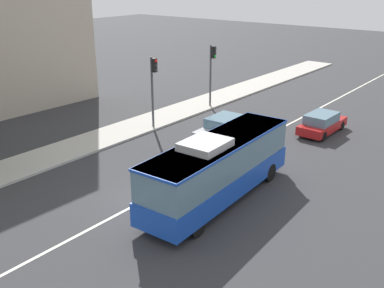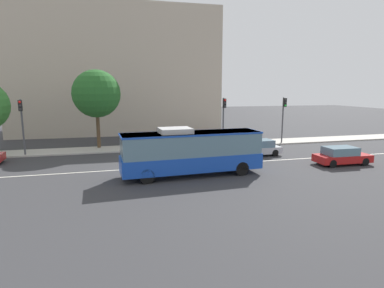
% 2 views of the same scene
% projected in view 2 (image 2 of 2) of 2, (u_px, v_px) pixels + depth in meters
% --- Properties ---
extents(ground_plane, '(160.00, 160.00, 0.00)m').
position_uv_depth(ground_plane, '(159.00, 168.00, 24.79)').
color(ground_plane, '#333335').
extents(sidewalk_kerb, '(80.00, 3.24, 0.14)m').
position_uv_depth(sidewalk_kerb, '(147.00, 148.00, 32.86)').
color(sidewalk_kerb, '#B2ADA3').
rests_on(sidewalk_kerb, ground_plane).
extents(lane_centre_line, '(76.00, 0.16, 0.01)m').
position_uv_depth(lane_centre_line, '(159.00, 168.00, 24.79)').
color(lane_centre_line, silver).
rests_on(lane_centre_line, ground_plane).
extents(transit_bus, '(10.11, 2.98, 3.46)m').
position_uv_depth(transit_bus, '(191.00, 150.00, 22.32)').
color(transit_bus, '#1947B7').
rests_on(transit_bus, ground_plane).
extents(sedan_red, '(4.55, 1.93, 1.46)m').
position_uv_depth(sedan_red, '(342.00, 156.00, 25.74)').
color(sedan_red, '#B21919').
rests_on(sedan_red, ground_plane).
extents(sedan_silver, '(4.56, 1.96, 1.46)m').
position_uv_depth(sedan_silver, '(257.00, 148.00, 29.21)').
color(sedan_silver, '#B7BABF').
rests_on(sedan_silver, ground_plane).
extents(traffic_light_near_corner, '(0.32, 0.62, 5.20)m').
position_uv_depth(traffic_light_near_corner, '(224.00, 114.00, 33.03)').
color(traffic_light_near_corner, '#47474C').
rests_on(traffic_light_near_corner, ground_plane).
extents(traffic_light_mid_block, '(0.35, 0.62, 5.20)m').
position_uv_depth(traffic_light_mid_block, '(22.00, 118.00, 28.31)').
color(traffic_light_mid_block, '#47474C').
rests_on(traffic_light_mid_block, ground_plane).
extents(traffic_light_far_corner, '(0.33, 0.62, 5.20)m').
position_uv_depth(traffic_light_far_corner, '(284.00, 112.00, 34.83)').
color(traffic_light_far_corner, '#47474C').
rests_on(traffic_light_far_corner, ground_plane).
extents(street_tree_kerbside_centre, '(4.79, 4.79, 8.04)m').
position_uv_depth(street_tree_kerbside_centre, '(96.00, 94.00, 31.59)').
color(street_tree_kerbside_centre, '#4C3823').
rests_on(street_tree_kerbside_centre, ground_plane).
extents(office_block_background, '(28.04, 13.83, 17.00)m').
position_uv_depth(office_block_background, '(118.00, 72.00, 45.99)').
color(office_block_background, '#B7A893').
rests_on(office_block_background, ground_plane).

